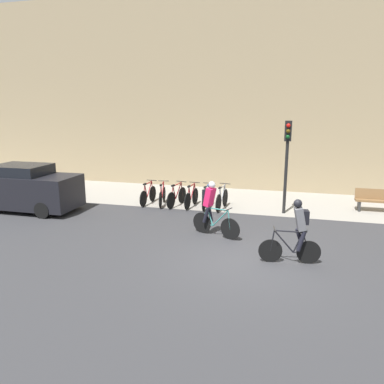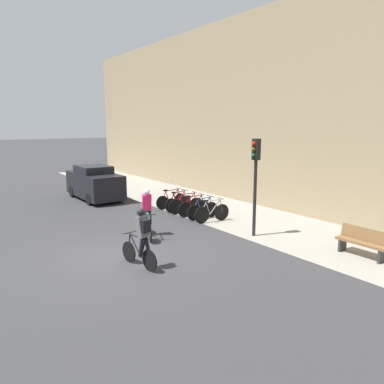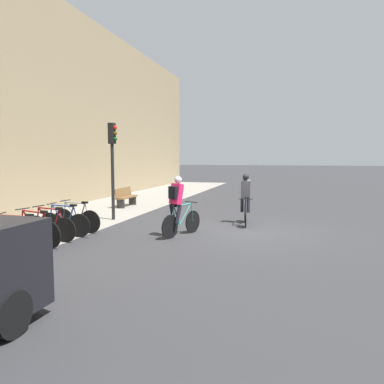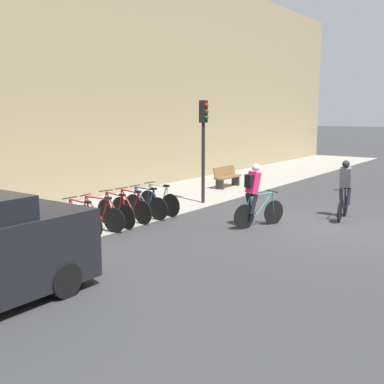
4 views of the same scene
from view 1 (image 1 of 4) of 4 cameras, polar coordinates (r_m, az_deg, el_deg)
ground at (r=10.47m, az=8.31°, el=-10.26°), size 200.00×200.00×0.00m
kerb_strip at (r=16.87m, az=11.01°, el=-1.38°), size 44.00×4.50×0.01m
building_facade at (r=18.93m, az=12.22°, el=14.70°), size 44.00×0.60×9.57m
cyclist_pink at (r=12.04m, az=2.96°, el=-2.28°), size 1.66×0.73×1.78m
cyclist_grey at (r=10.24m, az=15.74°, el=-5.50°), size 1.63×0.52×1.76m
parked_bike_0 at (r=16.15m, az=-6.71°, el=-0.42°), size 0.46×1.65×0.97m
parked_bike_1 at (r=15.92m, az=-4.55°, el=-0.56°), size 0.47×1.65×0.97m
parked_bike_2 at (r=15.73m, az=-2.35°, el=-0.67°), size 0.47×1.72×0.98m
parked_bike_3 at (r=15.55m, az=-0.08°, el=-0.82°), size 0.46×1.65×0.98m
parked_bike_4 at (r=15.40m, az=2.23°, el=-0.96°), size 0.46×1.67×0.98m
parked_bike_5 at (r=15.28m, az=4.58°, el=-1.08°), size 0.46×1.71×0.99m
traffic_light_pole at (r=14.69m, az=14.29°, el=6.20°), size 0.26×0.30×3.58m
bench at (r=16.57m, az=26.36°, el=-1.11°), size 1.63×0.44×0.89m
parked_car at (r=16.39m, az=-24.08°, el=0.51°), size 4.30×1.84×1.85m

